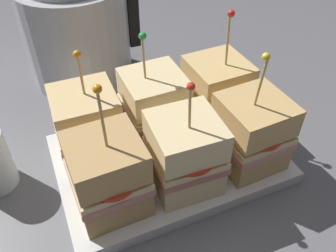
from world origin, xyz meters
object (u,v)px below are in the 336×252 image
(sandwich_back_center, at_px, (152,107))
(kettle_steel, at_px, (77,31))
(sandwich_front_right, at_px, (252,133))
(sandwich_back_left, at_px, (88,125))
(sandwich_front_left, at_px, (108,175))
(sandwich_front_center, at_px, (186,153))
(serving_platter, at_px, (168,158))
(sandwich_back_right, at_px, (216,92))

(sandwich_back_center, bearing_deg, kettle_steel, 103.57)
(sandwich_front_right, distance_m, kettle_steel, 0.36)
(sandwich_back_center, bearing_deg, sandwich_back_left, -178.47)
(sandwich_front_left, bearing_deg, sandwich_front_center, -2.18)
(sandwich_front_left, xyz_separation_m, sandwich_front_center, (0.10, -0.00, -0.00))
(sandwich_front_left, distance_m, sandwich_front_center, 0.10)
(kettle_steel, bearing_deg, sandwich_front_center, -79.74)
(sandwich_front_center, xyz_separation_m, kettle_steel, (-0.06, 0.33, 0.02))
(serving_platter, xyz_separation_m, sandwich_back_left, (-0.10, 0.05, 0.06))
(sandwich_back_left, bearing_deg, kettle_steel, 80.22)
(serving_platter, relative_size, sandwich_front_left, 1.73)
(sandwich_front_right, bearing_deg, sandwich_back_center, 134.42)
(sandwich_back_center, distance_m, kettle_steel, 0.23)
(serving_platter, height_order, sandwich_back_right, sandwich_back_right)
(sandwich_front_left, height_order, sandwich_back_left, sandwich_front_left)
(sandwich_back_center, xyz_separation_m, sandwich_back_right, (0.10, -0.00, 0.00))
(serving_platter, xyz_separation_m, sandwich_back_center, (-0.00, 0.05, 0.06))
(sandwich_back_right, bearing_deg, sandwich_back_left, 179.40)
(sandwich_back_left, bearing_deg, sandwich_front_right, -27.14)
(sandwich_front_left, xyz_separation_m, sandwich_back_left, (-0.00, 0.10, -0.00))
(serving_platter, bearing_deg, sandwich_back_left, 153.96)
(sandwich_front_right, height_order, sandwich_back_right, sandwich_back_right)
(sandwich_back_left, bearing_deg, sandwich_back_right, -0.60)
(serving_platter, distance_m, sandwich_back_left, 0.12)
(sandwich_back_center, relative_size, kettle_steel, 0.80)
(sandwich_front_left, relative_size, kettle_steel, 0.86)
(sandwich_front_left, bearing_deg, sandwich_back_center, 46.55)
(serving_platter, bearing_deg, sandwich_front_right, -28.22)
(sandwich_front_left, distance_m, sandwich_back_right, 0.22)
(sandwich_front_right, distance_m, sandwich_back_left, 0.22)
(sandwich_front_right, xyz_separation_m, sandwich_back_right, (0.00, 0.10, 0.00))
(sandwich_back_center, distance_m, sandwich_back_right, 0.10)
(sandwich_front_center, bearing_deg, sandwich_front_right, 0.25)
(sandwich_front_left, relative_size, sandwich_front_center, 1.11)
(sandwich_front_left, height_order, kettle_steel, kettle_steel)
(sandwich_back_left, distance_m, sandwich_back_right, 0.20)
(sandwich_back_left, bearing_deg, sandwich_back_center, 1.53)
(sandwich_back_center, bearing_deg, sandwich_front_center, -87.29)
(serving_platter, distance_m, sandwich_back_center, 0.08)
(serving_platter, xyz_separation_m, sandwich_front_left, (-0.10, -0.05, 0.06))
(sandwich_back_center, xyz_separation_m, kettle_steel, (-0.05, 0.23, 0.02))
(sandwich_front_right, relative_size, sandwich_back_right, 0.96)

